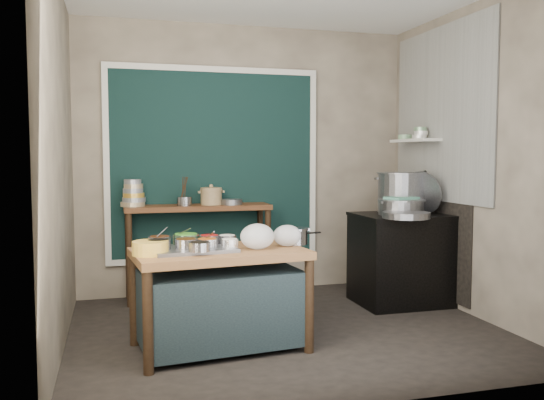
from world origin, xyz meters
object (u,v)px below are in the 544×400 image
object	(u,v)px
saucepan	(294,236)
stock_pot	(402,192)
stove_block	(403,260)
prep_table	(220,299)
steamer	(401,207)
condiment_tray	(193,249)
ceramic_crock	(211,197)
yellow_basin	(150,248)
utensil_cup	(184,201)
back_counter	(199,252)

from	to	relation	value
saucepan	stock_pot	bearing A→B (deg)	20.33
stove_block	saucepan	size ratio (longest dim) A/B	3.85
saucepan	stock_pot	world-z (taller)	stock_pot
prep_table	stock_pot	xyz separation A→B (m)	(2.03, 1.01, 0.70)
steamer	stove_block	bearing A→B (deg)	47.00
condiment_tray	ceramic_crock	size ratio (longest dim) A/B	2.58
stock_pot	saucepan	bearing A→B (deg)	-147.80
ceramic_crock	yellow_basin	bearing A→B (deg)	-113.10
saucepan	utensil_cup	xyz separation A→B (m)	(-0.69, 1.41, 0.18)
back_counter	ceramic_crock	bearing A→B (deg)	-3.36
ceramic_crock	steamer	distance (m)	1.88
yellow_basin	utensil_cup	xyz separation A→B (m)	(0.43, 1.63, 0.20)
prep_table	condiment_tray	bearing A→B (deg)	174.57
ceramic_crock	steamer	size ratio (longest dim) A/B	0.49
prep_table	utensil_cup	xyz separation A→B (m)	(-0.07, 1.53, 0.62)
back_counter	stock_pot	distance (m)	2.13
prep_table	yellow_basin	distance (m)	0.67
stove_block	saucepan	xyz separation A→B (m)	(-1.36, -0.73, 0.39)
prep_table	steamer	bearing A→B (deg)	16.25
condiment_tray	stock_pot	bearing A→B (deg)	24.40
back_counter	saucepan	world-z (taller)	back_counter
prep_table	back_counter	bearing A→B (deg)	81.48
stock_pot	yellow_basin	bearing A→B (deg)	-156.51
condiment_tray	steamer	distance (m)	2.25
condiment_tray	steamer	size ratio (longest dim) A/B	1.28
saucepan	steamer	size ratio (longest dim) A/B	0.50
back_counter	prep_table	bearing A→B (deg)	-92.55
prep_table	steamer	distance (m)	2.14
condiment_tray	utensil_cup	distance (m)	1.55
yellow_basin	utensil_cup	distance (m)	1.69
saucepan	utensil_cup	world-z (taller)	utensil_cup
condiment_tray	utensil_cup	bearing A→B (deg)	85.43
condiment_tray	saucepan	size ratio (longest dim) A/B	2.53
ceramic_crock	steamer	bearing A→B (deg)	-25.05
condiment_tray	prep_table	bearing A→B (deg)	0.55
stove_block	stock_pot	bearing A→B (deg)	69.15
condiment_tray	stock_pot	world-z (taller)	stock_pot
utensil_cup	steamer	world-z (taller)	utensil_cup
ceramic_crock	saucepan	bearing A→B (deg)	-74.25
yellow_basin	saucepan	xyz separation A→B (m)	(1.12, 0.21, 0.02)
stove_block	ceramic_crock	size ratio (longest dim) A/B	3.93
prep_table	yellow_basin	size ratio (longest dim) A/B	4.94
utensil_cup	ceramic_crock	distance (m)	0.28
stove_block	ceramic_crock	world-z (taller)	ceramic_crock
stock_pot	steamer	xyz separation A→B (m)	(-0.13, -0.23, -0.12)
back_counter	yellow_basin	bearing A→B (deg)	-109.05
utensil_cup	ceramic_crock	world-z (taller)	ceramic_crock
back_counter	steamer	world-z (taller)	steamer
prep_table	steamer	world-z (taller)	steamer
prep_table	ceramic_crock	distance (m)	1.71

